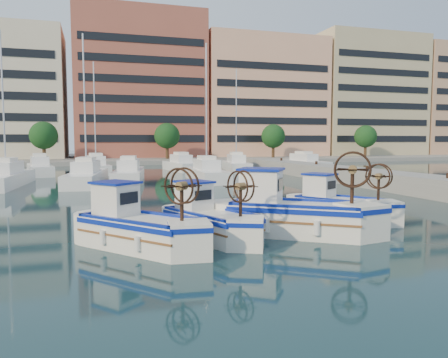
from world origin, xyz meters
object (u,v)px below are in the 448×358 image
at_px(fishing_boat_a, 138,226).
at_px(fishing_boat_b, 209,219).
at_px(fishing_boat_d, 339,204).
at_px(fishing_boat_c, 292,212).

relative_size(fishing_boat_a, fishing_boat_b, 1.02).
bearing_deg(fishing_boat_b, fishing_boat_a, 174.87).
bearing_deg(fishing_boat_a, fishing_boat_d, -23.00).
bearing_deg(fishing_boat_c, fishing_boat_d, -22.39).
distance_m(fishing_boat_c, fishing_boat_d, 3.87).
relative_size(fishing_boat_a, fishing_boat_d, 1.03).
bearing_deg(fishing_boat_a, fishing_boat_b, -22.98).
bearing_deg(fishing_boat_d, fishing_boat_c, -179.36).
bearing_deg(fishing_boat_b, fishing_boat_d, -5.16).
distance_m(fishing_boat_b, fishing_boat_c, 3.03).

